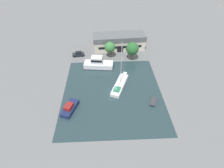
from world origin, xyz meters
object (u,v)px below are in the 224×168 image
Objects in this scene: quay_tree_by_water at (110,47)px; sailboat_moored at (120,84)px; quay_tree_near_building at (132,49)px; motor_cruiser at (98,64)px; parked_car at (78,54)px; warehouse_building at (119,41)px; cabin_boat at (70,108)px; small_dinghy at (153,102)px.

quay_tree_by_water is 0.41× the size of sailboat_moored.
quay_tree_near_building is 0.64× the size of motor_cruiser.
parked_car is at bearing 50.41° from motor_cruiser.
warehouse_building reaches higher than cabin_boat.
quay_tree_by_water is 17.85m from sailboat_moored.
small_dinghy is at bearing -82.23° from quay_tree_near_building.
cabin_boat reaches higher than parked_car.
cabin_boat is (-19.70, -24.44, -3.48)m from quay_tree_near_building.
cabin_boat reaches higher than small_dinghy.
quay_tree_near_building reaches higher than quay_tree_by_water.
warehouse_building is at bearing 60.09° from quay_tree_by_water.
quay_tree_by_water is 1.58× the size of small_dinghy.
cabin_boat is at bearing 173.44° from parked_car.
quay_tree_near_building is at bearing -68.61° from warehouse_building.
quay_tree_near_building is 0.46× the size of sailboat_moored.
quay_tree_by_water is at bearing -41.98° from small_dinghy.
sailboat_moored is 3.84× the size of small_dinghy.
warehouse_building is 5.58× the size of small_dinghy.
parked_car is (-15.99, -5.72, -2.09)m from warehouse_building.
quay_tree_near_building is at bearing -13.79° from quay_tree_by_water.
motor_cruiser is at bearing -158.31° from quay_tree_near_building.
quay_tree_near_building is (4.17, -8.78, 1.36)m from warehouse_building.
warehouse_building is 17.11m from parked_car.
sailboat_moored is (2.41, -17.36, -3.38)m from quay_tree_by_water.
motor_cruiser is 20.81m from cabin_boat.
parked_car is at bearing -164.32° from warehouse_building.
parked_car reaches higher than small_dinghy.
sailboat_moored is at bearing -82.09° from quay_tree_by_water.
warehouse_building is 4.66× the size of parked_car.
parked_car is at bearing -24.24° from small_dinghy.
cabin_boat is (-7.25, -19.49, -0.72)m from motor_cruiser.
parked_car is 27.49m from cabin_boat.
parked_car is at bearing 110.49° from cabin_boat.
parked_car is 34.67m from small_dinghy.
quay_tree_by_water is at bearing -102.59° from parked_car.
quay_tree_near_building reaches higher than small_dinghy.
quay_tree_by_water is at bearing 119.41° from sailboat_moored.
motor_cruiser is at bearing -143.56° from parked_car.
quay_tree_by_water is 29.04m from cabin_boat.
quay_tree_by_water is at bearing -123.93° from warehouse_building.
quay_tree_by_water reaches higher than small_dinghy.
quay_tree_near_building is 13.67m from motor_cruiser.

